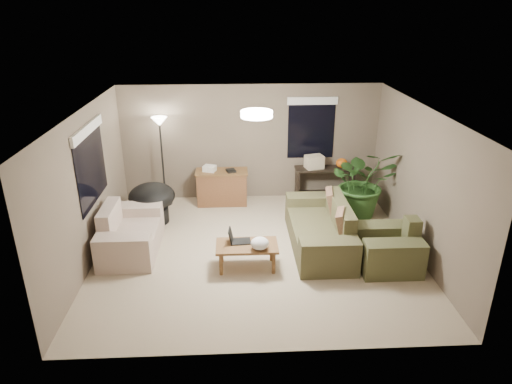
{
  "coord_description": "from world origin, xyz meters",
  "views": [
    {
      "loc": [
        -0.36,
        -6.98,
        4.02
      ],
      "look_at": [
        0.0,
        0.2,
        1.05
      ],
      "focal_mm": 32.0,
      "sensor_mm": 36.0,
      "label": 1
    }
  ],
  "objects_px": {
    "floor_lamp": "(160,132)",
    "armchair": "(388,249)",
    "coffee_table": "(247,248)",
    "console_table": "(325,181)",
    "desk": "(222,187)",
    "papasan_chair": "(152,200)",
    "main_sofa": "(321,231)",
    "cat_scratching_post": "(398,238)",
    "houseplant": "(362,190)",
    "loveseat": "(129,235)"
  },
  "relations": [
    {
      "from": "desk",
      "to": "cat_scratching_post",
      "type": "bearing_deg",
      "value": -34.49
    },
    {
      "from": "armchair",
      "to": "floor_lamp",
      "type": "relative_size",
      "value": 0.52
    },
    {
      "from": "loveseat",
      "to": "houseplant",
      "type": "xyz_separation_m",
      "value": [
        4.41,
        1.22,
        0.27
      ]
    },
    {
      "from": "desk",
      "to": "papasan_chair",
      "type": "height_order",
      "value": "papasan_chair"
    },
    {
      "from": "coffee_table",
      "to": "papasan_chair",
      "type": "xyz_separation_m",
      "value": [
        -1.8,
        1.79,
        0.11
      ]
    },
    {
      "from": "loveseat",
      "to": "cat_scratching_post",
      "type": "relative_size",
      "value": 3.2
    },
    {
      "from": "main_sofa",
      "to": "console_table",
      "type": "relative_size",
      "value": 1.69
    },
    {
      "from": "console_table",
      "to": "papasan_chair",
      "type": "height_order",
      "value": "papasan_chair"
    },
    {
      "from": "coffee_table",
      "to": "console_table",
      "type": "relative_size",
      "value": 0.77
    },
    {
      "from": "console_table",
      "to": "houseplant",
      "type": "height_order",
      "value": "houseplant"
    },
    {
      "from": "loveseat",
      "to": "console_table",
      "type": "relative_size",
      "value": 1.23
    },
    {
      "from": "coffee_table",
      "to": "floor_lamp",
      "type": "distance_m",
      "value": 3.39
    },
    {
      "from": "houseplant",
      "to": "console_table",
      "type": "bearing_deg",
      "value": 125.55
    },
    {
      "from": "coffee_table",
      "to": "armchair",
      "type": "bearing_deg",
      "value": -1.2
    },
    {
      "from": "console_table",
      "to": "floor_lamp",
      "type": "height_order",
      "value": "floor_lamp"
    },
    {
      "from": "coffee_table",
      "to": "cat_scratching_post",
      "type": "bearing_deg",
      "value": 10.31
    },
    {
      "from": "armchair",
      "to": "papasan_chair",
      "type": "relative_size",
      "value": 0.84
    },
    {
      "from": "main_sofa",
      "to": "houseplant",
      "type": "xyz_separation_m",
      "value": [
        1.04,
        1.22,
        0.27
      ]
    },
    {
      "from": "desk",
      "to": "cat_scratching_post",
      "type": "xyz_separation_m",
      "value": [
        3.12,
        -2.14,
        -0.16
      ]
    },
    {
      "from": "armchair",
      "to": "coffee_table",
      "type": "xyz_separation_m",
      "value": [
        -2.32,
        0.05,
        0.06
      ]
    },
    {
      "from": "console_table",
      "to": "armchair",
      "type": "bearing_deg",
      "value": -79.14
    },
    {
      "from": "desk",
      "to": "houseplant",
      "type": "height_order",
      "value": "houseplant"
    },
    {
      "from": "papasan_chair",
      "to": "cat_scratching_post",
      "type": "xyz_separation_m",
      "value": [
        4.47,
        -1.31,
        -0.25
      ]
    },
    {
      "from": "main_sofa",
      "to": "papasan_chair",
      "type": "distance_m",
      "value": 3.34
    },
    {
      "from": "main_sofa",
      "to": "desk",
      "type": "relative_size",
      "value": 2.0
    },
    {
      "from": "main_sofa",
      "to": "console_table",
      "type": "bearing_deg",
      "value": 77.8
    },
    {
      "from": "coffee_table",
      "to": "desk",
      "type": "bearing_deg",
      "value": 99.72
    },
    {
      "from": "loveseat",
      "to": "houseplant",
      "type": "height_order",
      "value": "houseplant"
    },
    {
      "from": "coffee_table",
      "to": "desk",
      "type": "height_order",
      "value": "desk"
    },
    {
      "from": "loveseat",
      "to": "floor_lamp",
      "type": "xyz_separation_m",
      "value": [
        0.35,
        2.0,
        1.3
      ]
    },
    {
      "from": "houseplant",
      "to": "cat_scratching_post",
      "type": "xyz_separation_m",
      "value": [
        0.29,
        -1.4,
        -0.35
      ]
    },
    {
      "from": "desk",
      "to": "console_table",
      "type": "xyz_separation_m",
      "value": [
        2.24,
        0.09,
        0.06
      ]
    },
    {
      "from": "main_sofa",
      "to": "cat_scratching_post",
      "type": "bearing_deg",
      "value": -7.8
    },
    {
      "from": "main_sofa",
      "to": "coffee_table",
      "type": "bearing_deg",
      "value": -153.53
    },
    {
      "from": "main_sofa",
      "to": "loveseat",
      "type": "xyz_separation_m",
      "value": [
        -3.37,
        0.0,
        0.0
      ]
    },
    {
      "from": "loveseat",
      "to": "houseplant",
      "type": "distance_m",
      "value": 4.58
    },
    {
      "from": "loveseat",
      "to": "armchair",
      "type": "height_order",
      "value": "same"
    },
    {
      "from": "floor_lamp",
      "to": "armchair",
      "type": "bearing_deg",
      "value": -34.24
    },
    {
      "from": "coffee_table",
      "to": "floor_lamp",
      "type": "height_order",
      "value": "floor_lamp"
    },
    {
      "from": "desk",
      "to": "papasan_chair",
      "type": "bearing_deg",
      "value": -148.11
    },
    {
      "from": "main_sofa",
      "to": "houseplant",
      "type": "distance_m",
      "value": 1.62
    },
    {
      "from": "armchair",
      "to": "houseplant",
      "type": "height_order",
      "value": "houseplant"
    },
    {
      "from": "desk",
      "to": "armchair",
      "type": "bearing_deg",
      "value": -44.08
    },
    {
      "from": "loveseat",
      "to": "cat_scratching_post",
      "type": "bearing_deg",
      "value": -2.24
    },
    {
      "from": "armchair",
      "to": "desk",
      "type": "bearing_deg",
      "value": 135.92
    },
    {
      "from": "houseplant",
      "to": "cat_scratching_post",
      "type": "relative_size",
      "value": 2.91
    },
    {
      "from": "armchair",
      "to": "houseplant",
      "type": "xyz_separation_m",
      "value": [
        0.06,
        1.94,
        0.27
      ]
    },
    {
      "from": "console_table",
      "to": "houseplant",
      "type": "relative_size",
      "value": 0.89
    },
    {
      "from": "desk",
      "to": "console_table",
      "type": "height_order",
      "value": "same"
    },
    {
      "from": "main_sofa",
      "to": "loveseat",
      "type": "relative_size",
      "value": 1.37
    }
  ]
}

